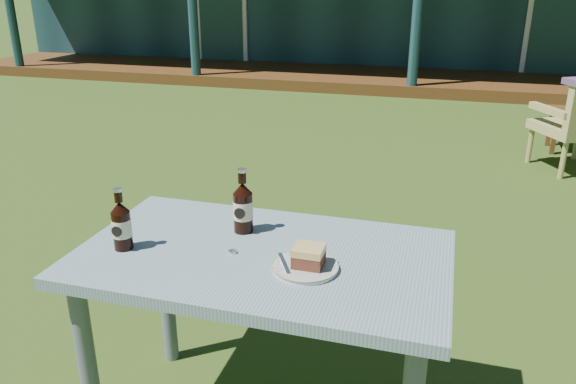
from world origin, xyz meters
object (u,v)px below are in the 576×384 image
(cafe_table, at_px, (263,280))
(cola_bottle_near, at_px, (243,207))
(plate, at_px, (305,267))
(cake_slice, at_px, (309,256))
(cola_bottle_far, at_px, (122,225))

(cafe_table, relative_size, cola_bottle_near, 5.20)
(plate, distance_m, cake_slice, 0.04)
(cafe_table, distance_m, plate, 0.21)
(cola_bottle_near, xyz_separation_m, cola_bottle_far, (-0.33, -0.24, -0.01))
(cafe_table, distance_m, cake_slice, 0.24)
(cola_bottle_near, bearing_deg, cafe_table, -50.01)
(cafe_table, relative_size, cola_bottle_far, 5.69)
(cola_bottle_near, height_order, cola_bottle_far, cola_bottle_near)
(cake_slice, xyz_separation_m, cola_bottle_near, (-0.29, 0.20, 0.05))
(cafe_table, xyz_separation_m, cola_bottle_far, (-0.45, -0.10, 0.19))
(cake_slice, distance_m, cola_bottle_near, 0.35)
(cafe_table, bearing_deg, plate, -23.23)
(cola_bottle_far, bearing_deg, cola_bottle_near, 35.49)
(plate, height_order, cola_bottle_far, cola_bottle_far)
(cafe_table, height_order, cola_bottle_near, cola_bottle_near)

